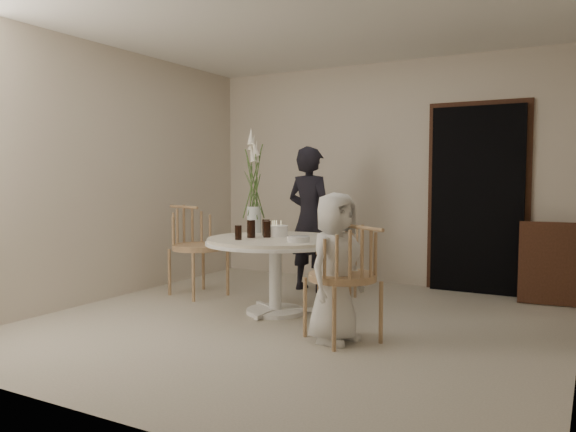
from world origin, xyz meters
The scene contains 18 objects.
ground centered at (0.00, 0.00, 0.00)m, with size 4.50×4.50×0.00m, color beige.
room_shell centered at (0.00, 0.00, 1.62)m, with size 4.50×4.50×4.50m.
doorway centered at (1.15, 2.19, 1.05)m, with size 1.00×0.10×2.10m, color black.
door_trim centered at (1.15, 2.23, 1.11)m, with size 1.12×0.03×2.22m, color #4E2A1A.
table centered at (-0.35, 0.25, 0.62)m, with size 1.33×1.33×0.73m.
picture_frame centered at (1.95, 1.95, 0.42)m, with size 0.64×0.04×0.85m, color #4E2A1A.
chair_far centered at (-0.25, 1.50, 0.56)m, with size 0.60×0.62×0.87m.
chair_right centered at (0.68, -0.34, 0.62)m, with size 0.72×0.71×0.95m.
chair_left centered at (-1.64, 0.58, 0.64)m, with size 0.69×0.66×0.99m.
girl centered at (-0.54, 1.38, 0.83)m, with size 0.60×0.40×1.65m, color black.
boy centered at (0.54, -0.33, 0.60)m, with size 0.58×0.38×1.19m, color silver.
birthday_cake centered at (-0.41, 0.37, 0.78)m, with size 0.22×0.22×0.16m.
cola_tumbler_a centered at (-0.44, 0.25, 0.81)m, with size 0.07×0.07×0.16m, color black.
cola_tumbler_b centered at (-0.57, -0.06, 0.80)m, with size 0.06×0.06×0.13m, color black.
cola_tumbler_c centered at (-0.56, 0.15, 0.81)m, with size 0.08×0.08×0.17m, color black.
cola_tumbler_d centered at (-0.54, 0.39, 0.81)m, with size 0.07×0.07×0.16m, color black.
plate_stack centered at (0.01, 0.05, 0.76)m, with size 0.20×0.20×0.05m, color silver.
flower_vase centered at (-0.79, 0.57, 1.21)m, with size 0.15×0.15×1.09m.
Camera 1 is at (2.33, -4.36, 1.31)m, focal length 35.00 mm.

